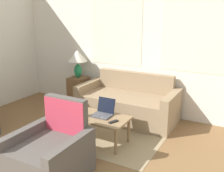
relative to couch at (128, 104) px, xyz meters
name	(u,v)px	position (x,y,z in m)	size (l,w,h in m)	color
wall_back	(156,46)	(0.33, 0.44, 1.04)	(6.88, 0.06, 2.60)	white
rug	(110,128)	(-0.08, -0.56, -0.27)	(1.91, 1.84, 0.01)	#9E8966
couch	(128,104)	(0.00, 0.00, 0.00)	(1.77, 0.83, 0.81)	#937A5B
armchair	(52,154)	(-0.05, -2.03, 0.00)	(0.79, 0.83, 0.90)	#514C47
side_table	(79,91)	(-1.22, 0.16, 0.03)	(0.36, 0.36, 0.60)	brown
table_lamp	(78,58)	(-1.22, 0.16, 0.73)	(0.39, 0.39, 0.56)	#1E8451
coffee_table	(94,118)	(-0.08, -1.05, 0.09)	(1.06, 0.52, 0.41)	#8E704C
laptop	(103,112)	(0.04, -0.97, 0.19)	(0.28, 0.29, 0.24)	#47474C
cup_navy	(84,113)	(-0.19, -1.15, 0.18)	(0.09, 0.09, 0.09)	gold
snack_bowl	(73,112)	(-0.38, -1.16, 0.17)	(0.17, 0.17, 0.06)	#B23D38
tv_remote	(113,122)	(0.30, -1.13, 0.15)	(0.10, 0.15, 0.02)	black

